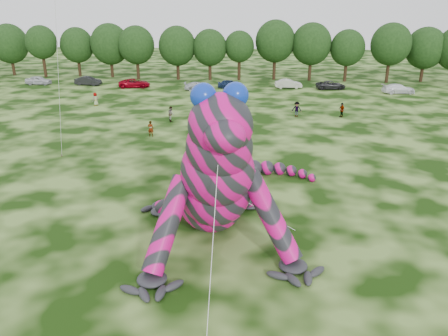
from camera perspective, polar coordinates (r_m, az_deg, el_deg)
ground at (r=26.93m, az=-9.01°, el=-7.99°), size 240.00×240.00×0.00m
inflatable_gecko at (r=25.74m, az=-2.11°, el=2.38°), size 20.35×22.45×9.46m
tree_2 at (r=95.79m, az=-26.12°, el=13.71°), size 7.04×6.34×9.64m
tree_3 at (r=90.73m, az=-22.62°, el=13.87°), size 5.81×5.23×9.44m
tree_4 at (r=89.58m, az=-18.57°, el=14.17°), size 6.22×5.60×9.06m
tree_5 at (r=86.86m, az=-14.62°, el=14.63°), size 7.16×6.44×9.80m
tree_6 at (r=83.46m, az=-11.32°, el=14.57°), size 6.52×5.86×9.49m
tree_7 at (r=81.74m, az=-6.10°, el=14.72°), size 6.68×6.01×9.48m
tree_8 at (r=80.95m, az=-1.87°, el=14.57°), size 6.14×5.53×8.94m
tree_9 at (r=80.79m, az=2.01°, el=14.47°), size 5.27×4.74×8.68m
tree_10 at (r=81.75m, az=6.67°, el=15.06°), size 7.09×6.38×10.50m
tree_11 at (r=81.71m, az=11.29°, el=14.66°), size 7.01×6.31×10.07m
tree_12 at (r=82.10m, az=15.75°, el=13.94°), size 5.99×5.39×8.97m
tree_13 at (r=82.91m, az=20.85°, el=13.86°), size 6.83×6.15×10.13m
tree_14 at (r=86.25m, az=24.73°, el=13.30°), size 6.82×6.14×9.40m
car_0 at (r=82.60m, az=-23.08°, el=10.49°), size 4.41×2.01×1.47m
car_1 at (r=79.09m, az=-17.32°, el=10.81°), size 4.57×1.90×1.47m
car_2 at (r=74.84m, az=-11.61°, el=10.80°), size 5.51×3.33×1.43m
car_3 at (r=70.98m, az=-3.35°, el=10.62°), size 4.75×2.47×1.32m
car_4 at (r=72.82m, az=0.80°, el=10.92°), size 4.20×2.00×1.38m
car_5 at (r=73.60m, az=8.41°, el=10.84°), size 4.51×1.93×1.45m
car_6 at (r=74.01m, az=13.77°, el=10.48°), size 4.99×2.88×1.31m
car_7 at (r=73.35m, az=21.85°, el=9.58°), size 5.25×2.80×1.45m
spectator_2 at (r=54.18m, az=9.47°, el=7.59°), size 1.27×0.83×1.85m
spectator_4 at (r=62.20m, az=-16.43°, el=8.63°), size 0.94×1.01×1.74m
spectator_0 at (r=45.74m, az=-9.55°, el=5.09°), size 0.63×0.43×1.65m
spectator_5 at (r=41.85m, az=-2.41°, el=3.93°), size 1.54×1.33×1.67m
spectator_1 at (r=51.53m, az=-6.92°, el=7.02°), size 0.98×1.07×1.78m
spectator_3 at (r=55.12m, az=15.12°, el=7.33°), size 0.85×1.11×1.75m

